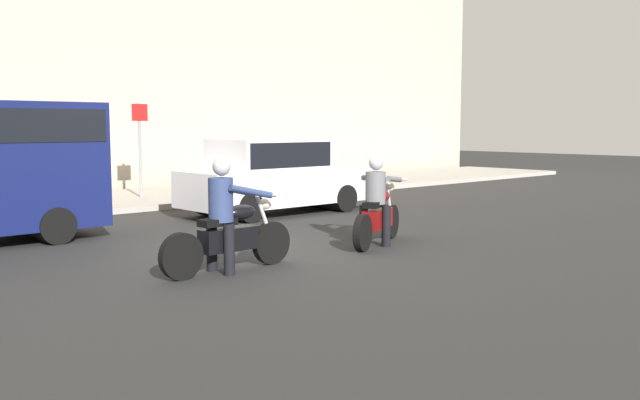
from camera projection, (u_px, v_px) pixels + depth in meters
ground_plane at (256, 250)px, 11.37m from camera, size 80.00×80.00×0.00m
sidewalk_slab at (60, 205)px, 17.24m from camera, size 40.00×4.40×0.14m
motorcycle_with_rider_denim_blue at (228, 225)px, 9.61m from camera, size 2.17×0.70×1.59m
motorcycle_with_rider_gray at (377, 208)px, 11.82m from camera, size 1.95×1.03×1.52m
parked_sedan_white at (274, 176)px, 15.92m from camera, size 4.47×1.82×1.72m
street_sign_post at (140, 140)px, 18.21m from camera, size 0.44×0.08×2.47m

